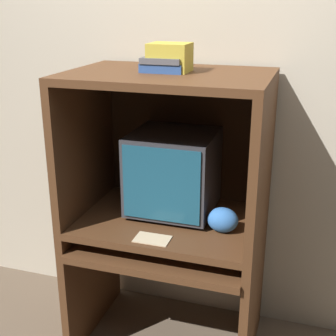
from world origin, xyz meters
TOP-DOWN VIEW (x-y plane):
  - wall_back at (0.00, 0.71)m, footprint 6.00×0.06m
  - desk_base at (0.00, 0.28)m, footprint 0.93×0.67m
  - desk_monitor_shelf at (0.00, 0.32)m, footprint 0.93×0.65m
  - hutch_upper at (0.00, 0.36)m, footprint 0.93×0.65m
  - crt_monitor at (-0.00, 0.41)m, footprint 0.42×0.40m
  - keyboard at (-0.00, 0.19)m, footprint 0.48×0.14m
  - mouse at (0.30, 0.17)m, footprint 0.07×0.05m
  - snack_bag at (0.29, 0.26)m, footprint 0.15×0.11m
  - book_stack at (-0.02, 0.33)m, footprint 0.20×0.15m
  - paper_card at (0.00, 0.08)m, footprint 0.16×0.11m
  - storage_box at (-0.00, 0.35)m, footprint 0.18×0.15m

SIDE VIEW (x-z plane):
  - desk_base at x=0.00m, z-range 0.08..0.71m
  - keyboard at x=0.00m, z-range 0.63..0.66m
  - mouse at x=0.30m, z-range 0.63..0.67m
  - desk_monitor_shelf at x=0.00m, z-range 0.66..0.77m
  - paper_card at x=0.00m, z-range 0.74..0.75m
  - snack_bag at x=0.29m, z-range 0.74..0.86m
  - crt_monitor at x=0.00m, z-range 0.75..1.17m
  - hutch_upper at x=0.00m, z-range 0.85..1.58m
  - wall_back at x=0.00m, z-range 0.00..2.60m
  - book_stack at x=-0.02m, z-range 1.47..1.54m
  - storage_box at x=0.00m, z-range 1.47..1.60m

